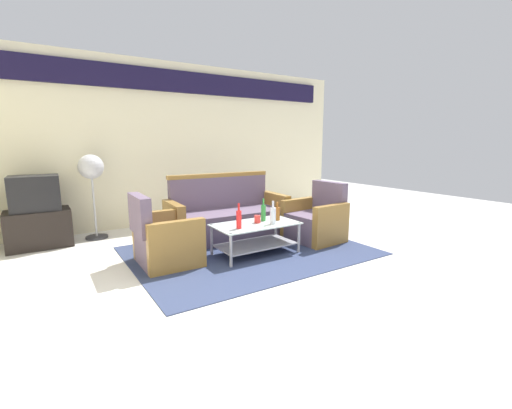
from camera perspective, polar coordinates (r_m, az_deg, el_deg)
name	(u,v)px	position (r m, az deg, el deg)	size (l,w,h in m)	color
ground_plane	(292,268)	(4.12, 5.92, -10.35)	(14.00, 14.00, 0.00)	silver
wall_back	(189,140)	(6.52, -11.07, 10.40)	(6.52, 0.19, 2.80)	beige
rug	(249,251)	(4.69, -1.12, -7.64)	(3.03, 2.27, 0.01)	#2D3856
couch	(227,218)	(5.25, -4.77, -2.17)	(1.83, 0.81, 0.96)	#5B4C60
armchair_left	(165,241)	(4.28, -14.84, -5.82)	(0.71, 0.77, 0.85)	#5B4C60
armchair_right	(316,221)	(5.19, 9.85, -2.77)	(0.75, 0.80, 0.85)	#5B4C60
coffee_table	(256,234)	(4.50, -0.04, -4.89)	(1.10, 0.60, 0.40)	silver
bottle_clear	(273,215)	(4.42, 2.82, -1.78)	(0.08, 0.08, 0.30)	silver
bottle_brown	(277,213)	(4.64, 3.52, -1.45)	(0.08, 0.08, 0.25)	brown
bottle_red	(239,219)	(4.19, -2.85, -2.41)	(0.06, 0.06, 0.31)	red
bottle_green	(263,212)	(4.59, 1.23, -1.32)	(0.06, 0.06, 0.30)	#2D8C38
cup	(257,219)	(4.49, 0.24, -2.43)	(0.08, 0.08, 0.10)	red
tv_stand	(39,229)	(5.68, -32.23, -3.39)	(0.80, 0.50, 0.52)	black
television	(35,193)	(5.60, -32.73, 1.60)	(0.62, 0.47, 0.48)	black
pedestal_fan	(91,172)	(5.66, -25.59, 4.90)	(0.36, 0.36, 1.27)	#2D2D33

